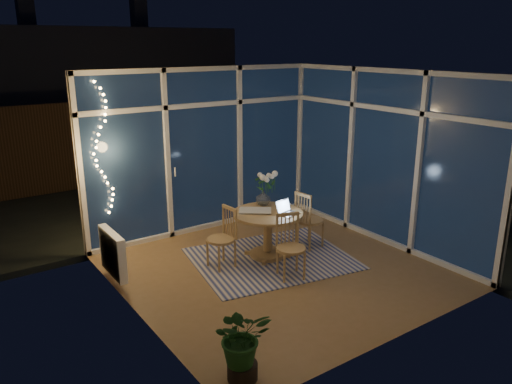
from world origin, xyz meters
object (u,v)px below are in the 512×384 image
flower_vase (263,198)px  potted_plant (242,342)px  chair_front (291,247)px  dining_table (268,235)px  laptop (289,207)px  chair_left (221,238)px  chair_right (310,219)px

flower_vase → potted_plant: size_ratio=0.28×
flower_vase → chair_front: bearing=-105.4°
dining_table → chair_front: size_ratio=1.15×
dining_table → laptop: (0.19, -0.24, 0.44)m
chair_left → flower_vase: 0.95m
chair_front → potted_plant: (-1.64, -1.35, -0.05)m
chair_left → flower_vase: flower_vase is taller
chair_left → potted_plant: size_ratio=1.12×
chair_right → chair_front: chair_right is taller
dining_table → chair_right: size_ratio=1.11×
potted_plant → flower_vase: bearing=51.0°
dining_table → chair_right: (0.72, -0.07, 0.11)m
chair_front → potted_plant: size_ratio=1.13×
chair_left → chair_front: chair_front is taller
chair_front → laptop: laptop is taller
dining_table → flower_vase: bearing=66.1°
chair_left → potted_plant: (-1.06, -2.14, -0.05)m
chair_front → laptop: bearing=73.6°
chair_front → flower_vase: flower_vase is taller
flower_vase → chair_left: bearing=-165.1°
chair_left → potted_plant: chair_left is taller
flower_vase → laptop: bearing=-84.6°
flower_vase → potted_plant: bearing=-129.0°
laptop → potted_plant: 2.71m
chair_right → chair_front: bearing=120.6°
chair_front → potted_plant: 2.13m
dining_table → flower_vase: flower_vase is taller
chair_left → chair_right: chair_right is taller
chair_right → chair_left: bearing=78.3°
laptop → flower_vase: (-0.05, 0.54, 0.00)m
chair_right → dining_table: bearing=78.6°
chair_left → chair_right: size_ratio=0.96×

